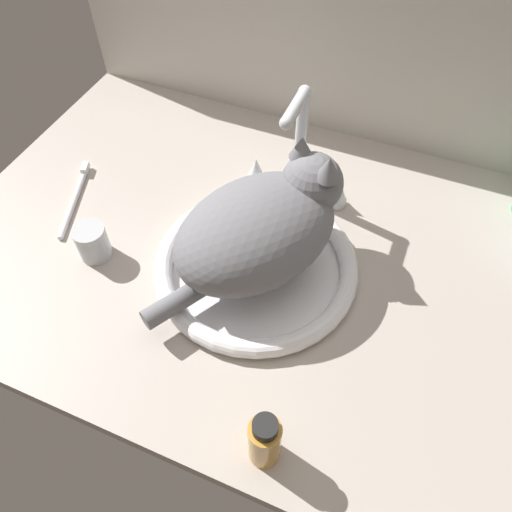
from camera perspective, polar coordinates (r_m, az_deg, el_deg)
name	(u,v)px	position (r cm, az deg, el deg)	size (l,w,h in cm)	color
countertop	(255,254)	(88.10, -0.08, 0.18)	(109.62, 74.24, 3.00)	#ADA399
backsplash_wall	(330,61)	(105.08, 8.55, 21.41)	(109.62, 2.40, 35.92)	beige
sink_basin	(256,266)	(83.02, 0.00, -1.11)	(34.31, 34.31, 3.07)	white
faucet	(297,159)	(89.83, 4.82, 11.08)	(19.83, 11.59, 23.44)	silver
cat	(265,225)	(76.66, 1.09, 3.63)	(30.58, 35.66, 18.04)	slate
amber_bottle	(265,440)	(65.84, 1.00, -20.56)	(4.23, 4.23, 10.94)	gold
metal_jar	(92,242)	(88.22, -18.40, 1.51)	(5.51, 5.51, 6.46)	#B2B5BA
toothbrush	(75,198)	(100.60, -20.19, 6.36)	(7.65, 18.47, 1.70)	silver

